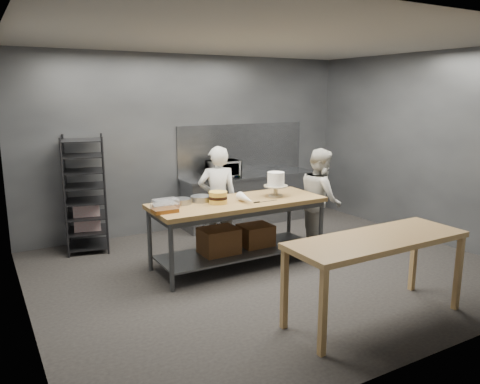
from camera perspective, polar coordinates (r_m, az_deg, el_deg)
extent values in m
plane|color=black|center=(6.45, 3.71, -9.45)|extent=(6.00, 6.00, 0.00)
cube|color=#4C4F54|center=(8.25, -5.82, 5.96)|extent=(6.00, 0.04, 3.00)
cube|color=olive|center=(6.37, -0.22, -1.33)|extent=(2.40, 0.90, 0.06)
cube|color=#47494C|center=(6.56, -0.22, -7.20)|extent=(2.25, 0.75, 0.03)
cylinder|color=#47494C|center=(5.69, -8.36, -7.93)|extent=(0.06, 0.06, 0.86)
cylinder|color=#47494C|center=(6.39, -10.96, -5.80)|extent=(0.06, 0.06, 0.86)
cylinder|color=#47494C|center=(6.81, 9.83, -4.64)|extent=(0.06, 0.06, 0.86)
cylinder|color=#47494C|center=(7.40, 5.98, -3.18)|extent=(0.06, 0.06, 0.86)
cube|color=brown|center=(6.40, -2.60, -5.94)|extent=(0.50, 0.40, 0.35)
cube|color=brown|center=(6.72, 1.92, -5.27)|extent=(0.45, 0.38, 0.30)
cube|color=olive|center=(5.05, 16.41, -5.62)|extent=(2.00, 0.70, 0.06)
cube|color=olive|center=(4.40, 10.07, -14.30)|extent=(0.06, 0.06, 0.84)
cube|color=olive|center=(4.83, 5.43, -11.70)|extent=(0.06, 0.06, 0.84)
cube|color=olive|center=(5.72, 25.05, -8.96)|extent=(0.06, 0.06, 0.84)
cube|color=olive|center=(6.06, 20.41, -7.43)|extent=(0.06, 0.06, 0.84)
cube|color=slate|center=(8.51, 1.31, 1.99)|extent=(2.60, 0.60, 0.04)
cube|color=slate|center=(8.60, 1.30, -0.96)|extent=(2.56, 0.56, 0.86)
cube|color=slate|center=(8.70, 0.30, 5.34)|extent=(2.60, 0.02, 0.90)
cube|color=black|center=(7.38, -18.32, -0.21)|extent=(0.73, 0.77, 1.75)
cube|color=silver|center=(7.46, -18.16, -2.73)|extent=(0.42, 0.32, 0.45)
imported|color=silver|center=(6.99, -2.75, -0.90)|extent=(0.67, 0.53, 1.60)
imported|color=beige|center=(7.24, 9.77, -0.82)|extent=(0.84, 0.93, 1.55)
imported|color=black|center=(8.22, -2.02, 2.82)|extent=(0.54, 0.37, 0.30)
cylinder|color=#B1A78D|center=(6.65, 4.36, -0.43)|extent=(0.20, 0.20, 0.02)
cylinder|color=#B1A78D|center=(6.64, 4.37, 0.16)|extent=(0.06, 0.06, 0.12)
cylinder|color=#B1A78D|center=(6.62, 4.38, 0.74)|extent=(0.34, 0.34, 0.02)
cylinder|color=white|center=(6.61, 4.39, 1.63)|extent=(0.24, 0.24, 0.19)
cylinder|color=#EBCD4A|center=(6.21, -2.68, -1.12)|extent=(0.24, 0.24, 0.06)
cylinder|color=black|center=(6.20, -2.69, -0.67)|extent=(0.24, 0.24, 0.04)
cylinder|color=#EBCD4A|center=(6.19, -2.69, -0.22)|extent=(0.24, 0.24, 0.06)
cylinder|color=gray|center=(6.20, -7.14, -1.14)|extent=(0.25, 0.25, 0.07)
cylinder|color=gray|center=(6.34, -4.79, -0.80)|extent=(0.28, 0.28, 0.07)
cylinder|color=gray|center=(6.05, -9.22, -1.55)|extent=(0.27, 0.27, 0.07)
cone|color=white|center=(6.21, 0.72, -0.82)|extent=(0.15, 0.39, 0.12)
cube|color=slate|center=(6.33, 3.44, -1.13)|extent=(0.28, 0.02, 0.00)
cube|color=black|center=(6.24, 2.05, -1.26)|extent=(0.09, 0.02, 0.02)
cube|color=#A65D21|center=(5.81, -9.15, -2.23)|extent=(0.30, 0.20, 0.05)
cube|color=silver|center=(5.80, -9.17, -1.70)|extent=(0.31, 0.21, 0.06)
cube|color=#A65D21|center=(6.04, -9.00, -1.68)|extent=(0.30, 0.20, 0.05)
cube|color=silver|center=(6.03, -9.02, -1.17)|extent=(0.31, 0.21, 0.06)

